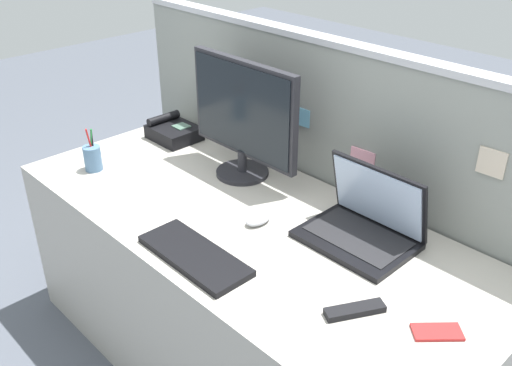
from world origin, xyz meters
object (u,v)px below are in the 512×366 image
object	(u,v)px
laptop	(365,222)
keyboard_main	(195,255)
computer_mouse_right_hand	(258,219)
tv_remote	(355,310)
desk_phone	(173,131)
pen_cup	(93,158)
cell_phone_red_case	(437,332)
desktop_monitor	(243,115)

from	to	relation	value
laptop	keyboard_main	distance (m)	0.56
computer_mouse_right_hand	tv_remote	size ratio (longest dim) A/B	0.59
desk_phone	pen_cup	size ratio (longest dim) A/B	1.18
desk_phone	cell_phone_red_case	size ratio (longest dim) A/B	1.67
computer_mouse_right_hand	tv_remote	xyz separation A→B (m)	(0.51, -0.13, -0.01)
tv_remote	pen_cup	bearing A→B (deg)	-147.96
keyboard_main	computer_mouse_right_hand	bearing A→B (deg)	92.29
keyboard_main	cell_phone_red_case	distance (m)	0.74
desk_phone	computer_mouse_right_hand	size ratio (longest dim) A/B	2.15
desk_phone	tv_remote	distance (m)	1.33
desktop_monitor	desk_phone	distance (m)	0.52
desktop_monitor	pen_cup	size ratio (longest dim) A/B	2.95
laptop	desk_phone	bearing A→B (deg)	178.51
desktop_monitor	tv_remote	distance (m)	0.92
desktop_monitor	cell_phone_red_case	size ratio (longest dim) A/B	4.15
cell_phone_red_case	desk_phone	bearing A→B (deg)	-146.69
computer_mouse_right_hand	pen_cup	world-z (taller)	pen_cup
computer_mouse_right_hand	desktop_monitor	bearing A→B (deg)	146.85
computer_mouse_right_hand	pen_cup	xyz separation A→B (m)	(-0.75, -0.20, 0.04)
desktop_monitor	computer_mouse_right_hand	size ratio (longest dim) A/B	5.35
desk_phone	computer_mouse_right_hand	bearing A→B (deg)	-15.64
tv_remote	cell_phone_red_case	bearing A→B (deg)	53.80
pen_cup	tv_remote	bearing A→B (deg)	3.39
laptop	keyboard_main	size ratio (longest dim) A/B	0.90
desktop_monitor	keyboard_main	size ratio (longest dim) A/B	1.34
pen_cup	keyboard_main	bearing A→B (deg)	-6.35
computer_mouse_right_hand	pen_cup	size ratio (longest dim) A/B	0.55
desktop_monitor	cell_phone_red_case	xyz separation A→B (m)	(1.01, -0.25, -0.25)
laptop	tv_remote	xyz separation A→B (m)	(0.21, -0.32, -0.05)
laptop	tv_remote	world-z (taller)	laptop
desk_phone	keyboard_main	distance (m)	0.93
keyboard_main	tv_remote	distance (m)	0.53
desk_phone	computer_mouse_right_hand	distance (m)	0.81
cell_phone_red_case	tv_remote	world-z (taller)	tv_remote
keyboard_main	pen_cup	bearing A→B (deg)	174.19
laptop	cell_phone_red_case	distance (m)	0.47
pen_cup	desk_phone	bearing A→B (deg)	93.39
desk_phone	computer_mouse_right_hand	xyz separation A→B (m)	(0.78, -0.22, -0.02)
keyboard_main	cell_phone_red_case	size ratio (longest dim) A/B	3.09
tv_remote	desktop_monitor	bearing A→B (deg)	-174.03
keyboard_main	tv_remote	size ratio (longest dim) A/B	2.34
cell_phone_red_case	laptop	bearing A→B (deg)	-165.94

